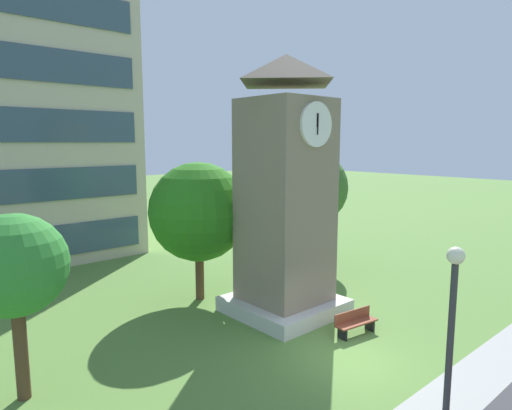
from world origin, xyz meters
The scene contains 8 objects.
ground_plane centered at (0.00, 0.00, 0.00)m, with size 160.00×160.00×0.00m, color #567F38.
kerb_strip centered at (0.00, -3.38, 0.00)m, with size 120.00×1.60×0.01m, color #9E9E99.
clock_tower centered at (1.40, 4.25, 4.70)m, with size 4.13×4.13×10.51m.
park_bench centered at (1.83, 0.95, 0.46)m, with size 1.85×0.72×0.88m.
street_lamp centered at (-2.60, -4.54, 3.18)m, with size 0.36×0.36×5.02m.
tree_near_tower centered at (7.91, 8.60, 4.48)m, with size 4.26×4.26×6.63m.
tree_streetside centered at (-0.36, 7.93, 4.02)m, with size 4.42×4.42×6.25m.
tree_by_building centered at (-8.57, 4.56, 3.79)m, with size 2.80×2.80×5.23m.
Camera 1 is at (-11.35, -8.36, 7.09)m, focal length 31.09 mm.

